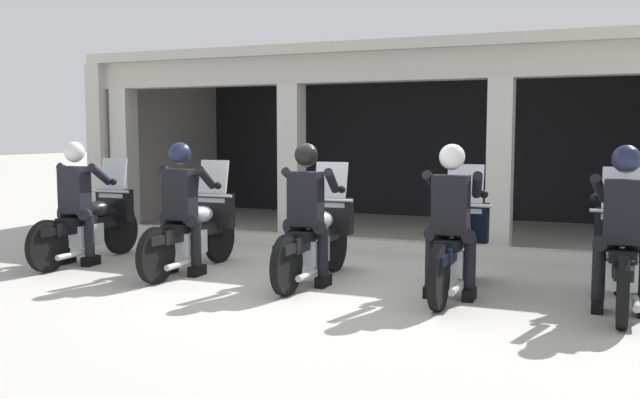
{
  "coord_description": "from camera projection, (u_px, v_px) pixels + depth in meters",
  "views": [
    {
      "loc": [
        3.03,
        -7.25,
        1.69
      ],
      "look_at": [
        0.0,
        0.17,
        0.93
      ],
      "focal_mm": 39.07,
      "sensor_mm": 36.0,
      "label": 1
    }
  ],
  "objects": [
    {
      "name": "police_officer_left",
      "position": [
        182.0,
        197.0,
        8.27
      ],
      "size": [
        0.63,
        0.61,
        1.58
      ],
      "rotation": [
        0.0,
        0.0,
        0.11
      ],
      "color": "black",
      "rests_on": "ground"
    },
    {
      "name": "motorcycle_right",
      "position": [
        456.0,
        246.0,
        7.37
      ],
      "size": [
        0.62,
        2.04,
        1.35
      ],
      "rotation": [
        0.0,
        0.0,
        -0.03
      ],
      "color": "black",
      "rests_on": "ground"
    },
    {
      "name": "police_officer_center",
      "position": [
        307.0,
        201.0,
        7.69
      ],
      "size": [
        0.63,
        0.61,
        1.58
      ],
      "rotation": [
        0.0,
        0.0,
        -0.03
      ],
      "color": "black",
      "rests_on": "ground"
    },
    {
      "name": "motorcycle_far_right",
      "position": [
        622.0,
        256.0,
        6.75
      ],
      "size": [
        0.62,
        2.04,
        1.35
      ],
      "rotation": [
        0.0,
        0.0,
        0.15
      ],
      "color": "black",
      "rests_on": "ground"
    },
    {
      "name": "motorcycle_far_left",
      "position": [
        93.0,
        223.0,
        9.21
      ],
      "size": [
        0.62,
        2.04,
        1.35
      ],
      "rotation": [
        0.0,
        0.0,
        0.13
      ],
      "color": "black",
      "rests_on": "ground"
    },
    {
      "name": "kerb_strip",
      "position": [
        379.0,
        244.0,
        10.28
      ],
      "size": [
        10.49,
        0.24,
        0.12
      ],
      "primitive_type": "cube",
      "color": "#B7B5AD",
      "rests_on": "ground"
    },
    {
      "name": "police_officer_right",
      "position": [
        451.0,
        208.0,
        7.06
      ],
      "size": [
        0.63,
        0.61,
        1.58
      ],
      "rotation": [
        0.0,
        0.0,
        -0.03
      ],
      "color": "black",
      "rests_on": "ground"
    },
    {
      "name": "police_officer_far_left",
      "position": [
        76.0,
        192.0,
        8.91
      ],
      "size": [
        0.63,
        0.61,
        1.58
      ],
      "rotation": [
        0.0,
        0.0,
        0.13
      ],
      "color": "black",
      "rests_on": "ground"
    },
    {
      "name": "station_building",
      "position": [
        425.0,
        117.0,
        12.55
      ],
      "size": [
        10.99,
        4.29,
        3.07
      ],
      "color": "black",
      "rests_on": "ground"
    },
    {
      "name": "ground_plane",
      "position": [
        389.0,
        243.0,
        10.74
      ],
      "size": [
        80.0,
        80.0,
        0.0
      ],
      "primitive_type": "plane",
      "color": "#A8A59E"
    },
    {
      "name": "motorcycle_center",
      "position": [
        317.0,
        237.0,
        7.99
      ],
      "size": [
        0.62,
        2.04,
        1.35
      ],
      "rotation": [
        0.0,
        0.0,
        -0.03
      ],
      "color": "black",
      "rests_on": "ground"
    },
    {
      "name": "police_officer_far_right",
      "position": [
        624.0,
        215.0,
        6.45
      ],
      "size": [
        0.63,
        0.61,
        1.58
      ],
      "rotation": [
        0.0,
        0.0,
        0.15
      ],
      "color": "black",
      "rests_on": "ground"
    },
    {
      "name": "motorcycle_left",
      "position": [
        195.0,
        230.0,
        8.57
      ],
      "size": [
        0.62,
        2.04,
        1.35
      ],
      "rotation": [
        0.0,
        0.0,
        0.11
      ],
      "color": "black",
      "rests_on": "ground"
    }
  ]
}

